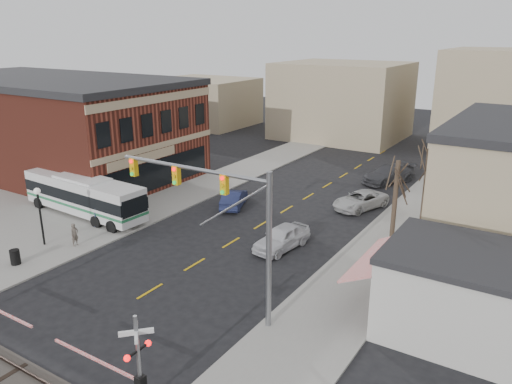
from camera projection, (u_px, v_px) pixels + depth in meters
ground at (124, 307)px, 26.49m from camera, size 160.00×160.00×0.00m
sidewalk_west at (209, 185)px, 47.39m from camera, size 5.00×60.00×0.12m
sidewalk_east at (409, 224)px, 37.77m from camera, size 5.00×60.00×0.12m
brick_building at (50, 124)px, 51.56m from camera, size 30.40×15.40×9.60m
awning_shop at (473, 296)px, 23.38m from camera, size 9.74×6.20×4.30m
tree_east_a at (394, 215)px, 29.76m from camera, size 0.28×0.28×6.75m
tree_east_b at (424, 193)px, 34.51m from camera, size 0.28×0.28×6.30m
tree_east_c at (453, 163)px, 40.72m from camera, size 0.28×0.28×7.20m
transit_bus at (84, 195)px, 39.16m from camera, size 11.91×3.18×3.04m
traffic_signal_mast at (224, 210)px, 24.29m from camera, size 9.19×0.30×8.00m
rr_crossing_east at (131, 359)px, 19.19m from camera, size 5.60×1.36×4.00m
street_lamp at (39, 204)px, 33.10m from camera, size 0.44×0.44×4.04m
trash_bin at (15, 257)px, 31.00m from camera, size 0.60×0.60×0.95m
car_a at (282, 237)px, 33.41m from camera, size 2.48×4.91×1.60m
car_b at (234, 199)px, 41.42m from camera, size 3.09×4.62×1.44m
car_c at (360, 200)px, 41.02m from camera, size 3.95×5.59×1.42m
car_d at (389, 174)px, 48.06m from camera, size 4.55×6.22×1.67m
pedestrian_near at (75, 235)px, 33.59m from camera, size 0.40×0.59×1.58m
pedestrian_far at (98, 217)px, 36.90m from camera, size 0.80×0.89×1.50m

